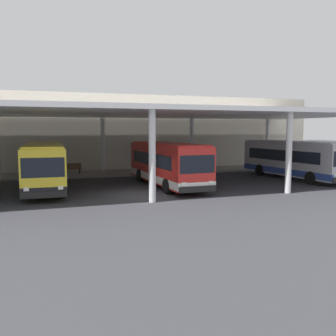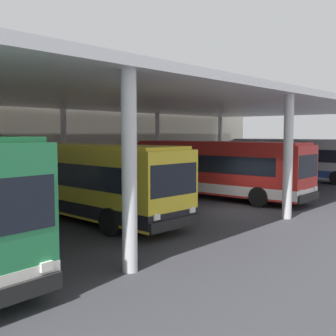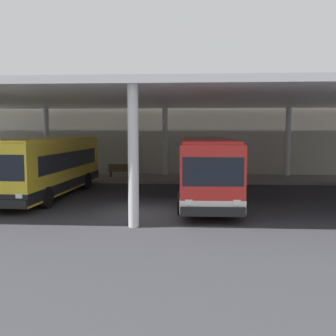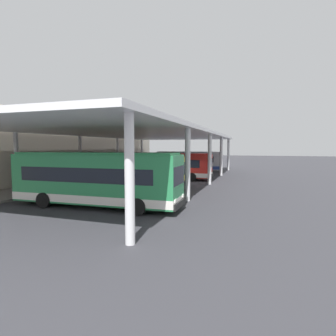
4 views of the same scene
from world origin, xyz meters
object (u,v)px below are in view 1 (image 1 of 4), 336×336
at_px(trash_bin, 25,169).
at_px(bus_middle_bay, 167,164).
at_px(bench_waiting, 71,168).
at_px(bus_far_bay, 293,159).
at_px(bus_second_bay, 45,166).

bearing_deg(trash_bin, bus_middle_bay, -42.37).
relative_size(bus_middle_bay, trash_bin, 10.80).
height_order(bus_middle_bay, trash_bin, bus_middle_bay).
xyz_separation_m(bus_middle_bay, bench_waiting, (-6.00, 8.78, -0.99)).
relative_size(bus_middle_bay, bus_far_bay, 0.99).
xyz_separation_m(bus_second_bay, bench_waiting, (2.47, 7.78, -0.99)).
xyz_separation_m(bus_second_bay, trash_bin, (-1.41, 8.02, -0.98)).
relative_size(bus_second_bay, bench_waiting, 5.90).
bearing_deg(bus_middle_bay, bus_second_bay, 173.30).
xyz_separation_m(bus_second_bay, bus_middle_bay, (8.47, -0.99, 0.00)).
relative_size(bus_second_bay, bus_middle_bay, 1.00).
bearing_deg(trash_bin, bus_far_bay, -22.16).
distance_m(bus_middle_bay, bus_far_bay, 11.40).
height_order(bus_middle_bay, bus_far_bay, same).
relative_size(bench_waiting, trash_bin, 1.84).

